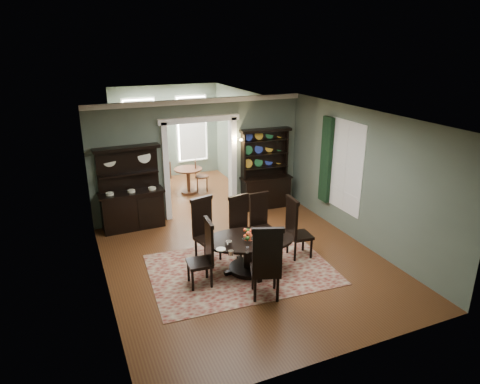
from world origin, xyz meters
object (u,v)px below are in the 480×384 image
object	(u,v)px
parlor_table	(188,177)
sideboard	(132,200)
welsh_dresser	(265,179)
dining_table	(249,249)

from	to	relation	value
parlor_table	sideboard	bearing A→B (deg)	-136.81
welsh_dresser	parlor_table	world-z (taller)	welsh_dresser
welsh_dresser	parlor_table	bearing A→B (deg)	134.98
sideboard	welsh_dresser	xyz separation A→B (m)	(3.59, 0.00, 0.08)
dining_table	parlor_table	distance (m)	4.86
dining_table	welsh_dresser	size ratio (longest dim) A/B	0.92
dining_table	welsh_dresser	xyz separation A→B (m)	(1.85, 3.02, 0.29)
dining_table	sideboard	world-z (taller)	sideboard
dining_table	sideboard	xyz separation A→B (m)	(-1.74, 3.01, 0.22)
dining_table	sideboard	distance (m)	3.49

